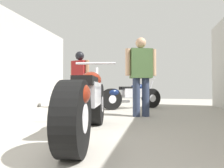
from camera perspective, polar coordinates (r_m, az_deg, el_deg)
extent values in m
plane|color=#A8A399|center=(3.66, -1.14, -10.78)|extent=(16.34, 16.34, 0.00)
cylinder|color=black|center=(3.20, -4.75, -6.04)|extent=(0.32, 0.70, 0.67)
cylinder|color=silver|center=(3.20, -4.75, -6.04)|extent=(0.26, 0.29, 0.26)
cylinder|color=black|center=(1.71, -11.47, -10.06)|extent=(0.32, 0.70, 0.67)
cylinder|color=silver|center=(1.71, -11.47, -10.06)|extent=(0.26, 0.29, 0.26)
cube|color=silver|center=(2.44, -7.06, -3.02)|extent=(0.36, 0.71, 0.29)
ellipsoid|color=maroon|center=(2.67, -6.20, 1.18)|extent=(0.36, 0.59, 0.23)
cube|color=black|center=(2.25, -7.86, 0.87)|extent=(0.31, 0.54, 0.11)
ellipsoid|color=maroon|center=(1.74, -11.01, -2.95)|extent=(0.35, 0.50, 0.25)
cylinder|color=silver|center=(3.15, -4.83, -0.37)|extent=(0.10, 0.27, 0.61)
cylinder|color=silver|center=(3.14, -4.92, 6.20)|extent=(0.65, 0.15, 0.04)
cylinder|color=silver|center=(2.19, -12.38, -10.82)|extent=(0.19, 0.59, 0.09)
cylinder|color=black|center=(6.08, 11.64, -4.18)|extent=(0.58, 0.49, 0.60)
cylinder|color=silver|center=(6.08, 11.64, -4.18)|extent=(0.29, 0.28, 0.23)
cylinder|color=black|center=(5.39, -0.21, -4.56)|extent=(0.58, 0.49, 0.60)
cylinder|color=silver|center=(5.39, -0.21, -4.56)|extent=(0.29, 0.28, 0.23)
cube|color=silver|center=(5.70, 6.07, -2.68)|extent=(0.62, 0.54, 0.26)
ellipsoid|color=navy|center=(5.80, 7.83, -0.98)|extent=(0.54, 0.49, 0.21)
cube|color=black|center=(5.61, 4.57, -1.27)|extent=(0.49, 0.44, 0.09)
ellipsoid|color=navy|center=(5.40, 0.25, -2.56)|extent=(0.48, 0.44, 0.23)
cylinder|color=silver|center=(6.05, 11.34, -1.52)|extent=(0.22, 0.18, 0.55)
cylinder|color=silver|center=(6.03, 11.04, 1.51)|extent=(0.38, 0.49, 0.03)
cylinder|color=silver|center=(5.69, 2.94, -5.31)|extent=(0.46, 0.38, 0.08)
cylinder|color=#2D3851|center=(4.11, 7.32, -3.98)|extent=(0.20, 0.20, 0.82)
cylinder|color=#2D3851|center=(4.17, 10.06, -3.93)|extent=(0.20, 0.20, 0.82)
cube|color=#476638|center=(4.17, 8.66, 6.06)|extent=(0.51, 0.38, 0.63)
cylinder|color=tan|center=(4.11, 4.82, 6.53)|extent=(0.14, 0.14, 0.58)
cylinder|color=tan|center=(4.26, 12.36, 6.28)|extent=(0.14, 0.14, 0.58)
sphere|color=tan|center=(4.25, 8.64, 12.11)|extent=(0.23, 0.23, 0.23)
cylinder|color=#2D3851|center=(5.88, -10.49, -3.24)|extent=(0.19, 0.19, 0.82)
cylinder|color=#2D3851|center=(5.75, -8.91, -3.28)|extent=(0.19, 0.19, 0.82)
cube|color=maroon|center=(5.84, -9.68, 3.82)|extent=(0.50, 0.36, 0.62)
cylinder|color=#9E7051|center=(6.02, -11.79, 3.92)|extent=(0.14, 0.14, 0.57)
cylinder|color=#9E7051|center=(5.67, -7.44, 4.23)|extent=(0.14, 0.14, 0.57)
sphere|color=black|center=(5.89, -9.66, 8.16)|extent=(0.23, 0.23, 0.23)
sphere|color=black|center=(5.90, -9.66, 8.32)|extent=(0.27, 0.27, 0.27)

